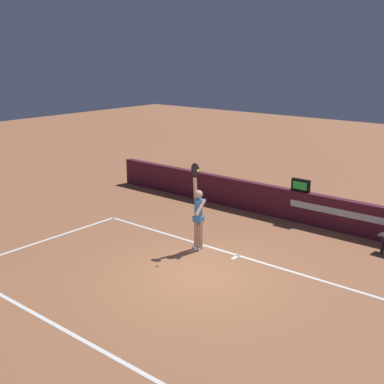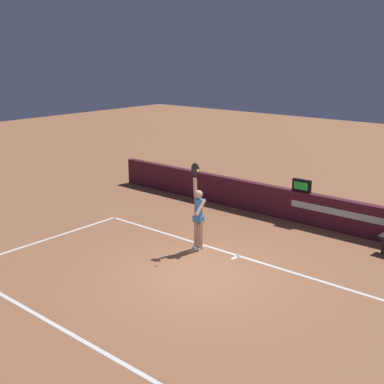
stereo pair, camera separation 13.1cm
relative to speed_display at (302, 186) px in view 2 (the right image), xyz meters
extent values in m
plane|color=#9A5F3E|center=(0.09, -5.22, -1.22)|extent=(60.00, 60.00, 0.00)
cube|color=white|center=(0.09, -3.59, -1.22)|extent=(10.07, 0.10, 0.00)
cube|color=white|center=(0.09, -8.91, -1.22)|extent=(10.07, 0.10, 0.00)
cube|color=white|center=(-4.95, -6.25, -1.22)|extent=(0.10, 5.42, 0.00)
cube|color=white|center=(0.09, -3.74, -1.22)|extent=(0.10, 0.30, 0.00)
cube|color=#4E1826|center=(0.09, 0.00, -0.71)|extent=(16.04, 0.25, 1.02)
cube|color=silver|center=(2.25, -0.13, -0.59)|extent=(5.03, 0.01, 0.21)
cube|color=black|center=(0.00, 0.00, 0.00)|extent=(0.63, 0.12, 0.40)
cube|color=#33E54C|center=(0.00, -0.06, 0.00)|extent=(0.49, 0.01, 0.25)
cylinder|color=tan|center=(-0.97, -3.91, -0.80)|extent=(0.12, 0.12, 0.85)
cylinder|color=tan|center=(-1.12, -3.92, -0.80)|extent=(0.12, 0.12, 0.85)
cube|color=white|center=(-0.97, -3.93, -1.19)|extent=(0.11, 0.24, 0.07)
cube|color=white|center=(-1.12, -3.94, -1.19)|extent=(0.11, 0.24, 0.07)
cylinder|color=#3B87D2|center=(-1.05, -3.91, -0.07)|extent=(0.23, 0.23, 0.60)
cube|color=#3B87D2|center=(-1.05, -3.91, -0.33)|extent=(0.27, 0.22, 0.16)
sphere|color=tan|center=(-1.05, -3.91, 0.37)|extent=(0.23, 0.23, 0.23)
cylinder|color=tan|center=(-1.16, -3.92, 0.52)|extent=(0.14, 0.11, 0.57)
cylinder|color=tan|center=(-0.93, -3.97, 0.04)|extent=(0.12, 0.45, 0.42)
ellipsoid|color=black|center=(-1.16, -3.92, 1.05)|extent=(0.29, 0.04, 0.35)
cylinder|color=black|center=(-1.16, -3.92, 0.86)|extent=(0.03, 0.03, 0.18)
sphere|color=yellow|center=(-0.88, -4.15, 1.10)|extent=(0.06, 0.06, 0.06)
camera|label=1|loc=(7.09, -14.10, 4.10)|focal=46.77mm
camera|label=2|loc=(7.19, -14.02, 4.10)|focal=46.77mm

